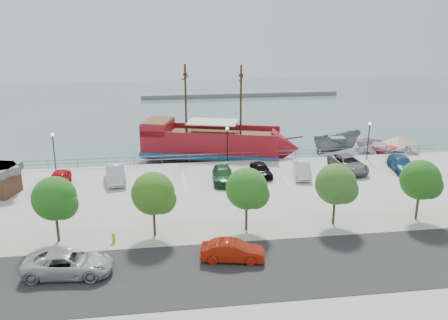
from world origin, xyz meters
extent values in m
plane|color=#48666C|center=(0.00, 0.00, -1.00)|extent=(160.00, 160.00, 0.00)
cube|color=#B7B7B6|center=(0.00, -21.00, -0.60)|extent=(100.00, 58.00, 1.20)
cube|color=#242424|center=(0.00, -16.00, 0.01)|extent=(100.00, 8.00, 0.04)
cube|color=#A29C8C|center=(0.00, -10.00, 0.01)|extent=(100.00, 4.00, 0.05)
cylinder|color=slate|center=(0.00, 7.80, 0.95)|extent=(50.00, 0.06, 0.06)
cylinder|color=slate|center=(0.00, 7.80, 0.55)|extent=(50.00, 0.06, 0.06)
cube|color=slate|center=(10.00, 55.00, -0.60)|extent=(40.00, 3.00, 0.80)
cube|color=maroon|center=(-1.10, 11.85, 0.88)|extent=(16.62, 9.33, 2.58)
cube|color=#175187|center=(-1.10, 11.85, 0.04)|extent=(16.99, 9.70, 0.59)
cone|color=maroon|center=(7.25, 9.33, 0.88)|extent=(4.41, 5.47, 4.76)
cube|color=maroon|center=(-7.27, 13.71, 2.87)|extent=(4.28, 5.61, 1.39)
cube|color=brown|center=(-7.27, 13.71, 3.61)|extent=(3.98, 5.17, 0.12)
cube|color=brown|center=(-0.63, 11.71, 2.22)|extent=(13.60, 7.90, 0.15)
cube|color=maroon|center=(-0.42, 14.13, 2.52)|extent=(15.24, 4.78, 0.69)
cube|color=maroon|center=(-1.79, 9.57, 2.52)|extent=(15.24, 4.78, 0.69)
cylinder|color=#382111|center=(2.22, 10.85, 6.24)|extent=(0.30, 0.30, 8.13)
cylinder|color=#382111|center=(-3.95, 12.71, 6.24)|extent=(0.30, 0.30, 8.13)
cylinder|color=#382111|center=(2.22, 10.85, 8.72)|extent=(0.99, 2.89, 0.14)
cylinder|color=#382111|center=(-3.95, 12.71, 8.72)|extent=(0.99, 2.89, 0.14)
cube|color=beige|center=(-0.91, 11.79, 3.66)|extent=(6.59, 5.27, 0.12)
cylinder|color=#382111|center=(7.91, 9.13, 2.07)|extent=(2.41, 0.87, 0.59)
imported|color=slate|center=(14.38, 11.74, 0.29)|extent=(7.10, 4.17, 2.58)
imported|color=silver|center=(20.50, 10.38, -0.16)|extent=(9.12, 9.91, 1.68)
cube|color=slate|center=(-12.57, 9.20, -0.78)|extent=(7.98, 3.20, 0.44)
cube|color=gray|center=(8.85, 9.20, -0.80)|extent=(7.21, 4.65, 0.40)
cube|color=gray|center=(15.63, 9.20, -0.80)|extent=(7.17, 2.69, 0.40)
cylinder|color=slate|center=(18.57, 7.27, 1.00)|extent=(0.08, 0.08, 2.01)
cylinder|color=slate|center=(20.73, 6.31, 1.00)|extent=(0.08, 0.08, 2.01)
cylinder|color=slate|center=(17.60, 5.10, 1.00)|extent=(0.08, 0.08, 2.01)
cylinder|color=slate|center=(19.77, 4.14, 1.00)|extent=(0.08, 0.08, 2.01)
pyramid|color=silver|center=(19.17, 5.70, 2.78)|extent=(5.06, 5.06, 0.82)
imported|color=#ADADAD|center=(-13.52, -15.00, 0.79)|extent=(5.88, 3.11, 1.57)
imported|color=#9F1C0A|center=(-2.81, -14.66, 0.71)|extent=(4.55, 2.34, 1.43)
cylinder|color=#E2AD0B|center=(-10.98, -10.80, 0.31)|extent=(0.25, 0.25, 0.63)
sphere|color=#E2AD0B|center=(-10.98, -10.80, 0.65)|extent=(0.27, 0.27, 0.27)
cylinder|color=black|center=(-18.00, 6.50, 2.00)|extent=(0.12, 0.12, 4.00)
sphere|color=#FFF2CC|center=(-18.00, 6.50, 4.10)|extent=(0.36, 0.36, 0.36)
cylinder|color=black|center=(0.00, 6.50, 2.00)|extent=(0.12, 0.12, 4.00)
sphere|color=#FFF2CC|center=(0.00, 6.50, 4.10)|extent=(0.36, 0.36, 0.36)
cylinder|color=black|center=(16.00, 6.50, 2.00)|extent=(0.12, 0.12, 4.00)
sphere|color=#FFF2CC|center=(16.00, 6.50, 4.10)|extent=(0.36, 0.36, 0.36)
cylinder|color=#473321|center=(-15.00, -10.00, 1.10)|extent=(0.20, 0.20, 2.20)
sphere|color=#1E5717|center=(-15.00, -10.00, 3.40)|extent=(3.20, 3.20, 3.20)
sphere|color=#1E5717|center=(-14.40, -10.30, 3.00)|extent=(2.20, 2.20, 2.20)
cylinder|color=#473321|center=(-8.00, -10.00, 1.10)|extent=(0.20, 0.20, 2.20)
sphere|color=#2F5C18|center=(-8.00, -10.00, 3.40)|extent=(3.20, 3.20, 3.20)
sphere|color=#2F5C18|center=(-7.40, -10.30, 3.00)|extent=(2.20, 2.20, 2.20)
cylinder|color=#473321|center=(-1.00, -10.00, 1.10)|extent=(0.20, 0.20, 2.20)
sphere|color=#235D1A|center=(-1.00, -10.00, 3.40)|extent=(3.20, 3.20, 3.20)
sphere|color=#235D1A|center=(-0.40, -10.30, 3.00)|extent=(2.20, 2.20, 2.20)
cylinder|color=#473321|center=(6.00, -10.00, 1.10)|extent=(0.20, 0.20, 2.20)
sphere|color=#305C21|center=(6.00, -10.00, 3.40)|extent=(3.20, 3.20, 3.20)
sphere|color=#305C21|center=(6.60, -10.30, 3.00)|extent=(2.20, 2.20, 2.20)
cylinder|color=#473321|center=(13.00, -10.00, 1.10)|extent=(0.20, 0.20, 2.20)
sphere|color=#1E5316|center=(13.00, -10.00, 3.40)|extent=(3.20, 3.20, 3.20)
sphere|color=#1E5316|center=(13.60, -10.30, 3.00)|extent=(2.20, 2.20, 2.20)
imported|color=#B9070F|center=(-16.95, 2.11, 0.75)|extent=(2.06, 4.49, 1.49)
imported|color=silver|center=(-11.69, 2.74, 0.83)|extent=(2.36, 5.20, 1.65)
imported|color=#1A4520|center=(-1.23, 1.26, 0.70)|extent=(2.33, 4.98, 1.41)
imported|color=black|center=(2.88, 2.43, 0.67)|extent=(1.93, 4.08, 1.35)
imported|color=white|center=(6.93, 1.70, 0.76)|extent=(2.48, 4.84, 1.52)
imported|color=slate|center=(12.28, 2.78, 0.79)|extent=(3.02, 5.88, 1.59)
imported|color=navy|center=(17.85, 1.96, 0.73)|extent=(2.78, 5.28, 1.46)
camera|label=1|loc=(-7.72, -44.65, 16.51)|focal=40.00mm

